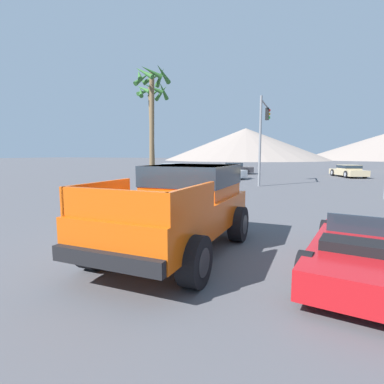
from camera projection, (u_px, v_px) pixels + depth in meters
ground_plane at (184, 248)px, 6.93m from camera, size 320.00×320.00×0.00m
orange_pickup_truck at (182, 203)px, 6.73m from camera, size 2.55×4.91×1.89m
red_convertible_car at (368, 253)px, 5.29m from camera, size 2.45×4.35×0.99m
parked_car_white at (221, 172)px, 26.42m from camera, size 4.48×2.51×1.24m
parked_car_tan at (348, 171)px, 28.38m from camera, size 3.05×4.90×1.16m
parked_car_silver at (171, 168)px, 32.89m from camera, size 4.72×2.25×1.17m
parked_car_dark at (233, 168)px, 32.98m from camera, size 4.70×2.73×1.23m
traffic_light_main at (264, 125)px, 21.16m from camera, size 0.38×4.07×5.96m
palm_tree_tall at (152, 107)px, 25.67m from camera, size 2.81×2.83×8.15m
palm_tree_short at (151, 97)px, 21.96m from camera, size 2.52×2.49×8.46m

